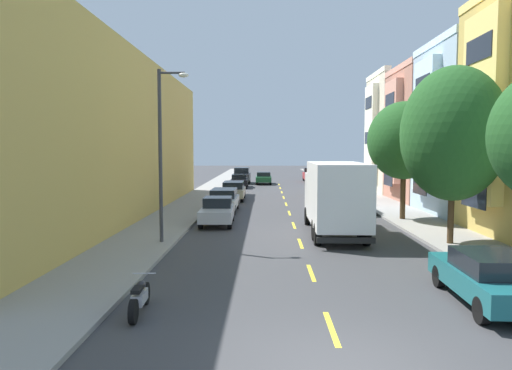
{
  "coord_description": "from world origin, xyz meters",
  "views": [
    {
      "loc": [
        -1.54,
        -8.86,
        4.19
      ],
      "look_at": [
        -2.23,
        24.32,
        1.66
      ],
      "focal_mm": 33.36,
      "sensor_mm": 36.0,
      "label": 1
    }
  ],
  "objects": [
    {
      "name": "townhouse_fifth_cream",
      "position": [
        14.32,
        36.61,
        5.48
      ],
      "size": [
        12.06,
        7.55,
        11.37
      ],
      "color": "beige",
      "rests_on": "ground_plane"
    },
    {
      "name": "sidewalk_left",
      "position": [
        -7.1,
        28.0,
        0.07
      ],
      "size": [
        3.2,
        120.0,
        0.14
      ],
      "primitive_type": "cube",
      "color": "gray",
      "rests_on": "ground_plane"
    },
    {
      "name": "sidewalk_right",
      "position": [
        7.1,
        28.0,
        0.07
      ],
      "size": [
        3.2,
        120.0,
        0.14
      ],
      "primitive_type": "cube",
      "color": "gray",
      "rests_on": "ground_plane"
    },
    {
      "name": "townhouse_fourth_terracotta",
      "position": [
        14.35,
        28.86,
        5.12
      ],
      "size": [
        12.13,
        7.55,
        10.65
      ],
      "color": "#B27560",
      "rests_on": "ground_plane"
    },
    {
      "name": "ground_plane",
      "position": [
        0.0,
        30.0,
        0.0
      ],
      "size": [
        160.0,
        160.0,
        0.0
      ],
      "primitive_type": "plane",
      "color": "#38383A"
    },
    {
      "name": "parked_motorcycle",
      "position": [
        -4.75,
        2.92,
        0.41
      ],
      "size": [
        0.62,
        2.05,
        0.9
      ],
      "color": "black",
      "rests_on": "ground_plane"
    },
    {
      "name": "parked_hatchback_silver",
      "position": [
        -4.23,
        17.18,
        0.76
      ],
      "size": [
        1.85,
        4.04,
        1.5
      ],
      "color": "#B2B5BA",
      "rests_on": "ground_plane"
    },
    {
      "name": "parked_sedan_black",
      "position": [
        -4.41,
        42.55,
        0.75
      ],
      "size": [
        1.84,
        4.52,
        1.43
      ],
      "color": "black",
      "rests_on": "ground_plane"
    },
    {
      "name": "apartment_block_opposite",
      "position": [
        -13.7,
        20.0,
        4.88
      ],
      "size": [
        10.0,
        36.0,
        9.75
      ],
      "primitive_type": "cube",
      "color": "tan",
      "rests_on": "ground_plane"
    },
    {
      "name": "parked_pickup_red",
      "position": [
        4.33,
        52.04,
        0.83
      ],
      "size": [
        2.0,
        5.3,
        1.73
      ],
      "color": "#AD1E1E",
      "rests_on": "ground_plane"
    },
    {
      "name": "street_tree_third",
      "position": [
        6.4,
        18.69,
        4.66
      ],
      "size": [
        4.16,
        4.16,
        6.77
      ],
      "color": "#47331E",
      "rests_on": "sidewalk_right"
    },
    {
      "name": "parked_sedan_sky",
      "position": [
        4.28,
        22.44,
        0.75
      ],
      "size": [
        1.81,
        4.5,
        1.43
      ],
      "color": "#7A9EC6",
      "rests_on": "ground_plane"
    },
    {
      "name": "parked_wagon_champagne",
      "position": [
        -4.2,
        29.91,
        0.8
      ],
      "size": [
        1.82,
        4.7,
        1.5
      ],
      "color": "tan",
      "rests_on": "ground_plane"
    },
    {
      "name": "parked_sedan_teal",
      "position": [
        4.47,
        3.81,
        0.75
      ],
      "size": [
        1.92,
        4.55,
        1.43
      ],
      "color": "#195B60",
      "rests_on": "ground_plane"
    },
    {
      "name": "lane_centerline_dashes",
      "position": [
        0.0,
        24.5,
        0.0
      ],
      "size": [
        0.14,
        47.2,
        0.01
      ],
      "color": "yellow",
      "rests_on": "ground_plane"
    },
    {
      "name": "delivery_box_truck",
      "position": [
        1.8,
        14.08,
        1.98
      ],
      "size": [
        2.47,
        7.78,
        3.54
      ],
      "color": "white",
      "rests_on": "ground_plane"
    },
    {
      "name": "parked_suv_charcoal",
      "position": [
        -4.46,
        48.77,
        0.99
      ],
      "size": [
        1.97,
        4.81,
        1.93
      ],
      "color": "#333338",
      "rests_on": "ground_plane"
    },
    {
      "name": "moving_forest_sedan",
      "position": [
        -1.8,
        47.69,
        0.75
      ],
      "size": [
        1.8,
        4.5,
        1.43
      ],
      "color": "#194C28",
      "rests_on": "ground_plane"
    },
    {
      "name": "parked_pickup_orange",
      "position": [
        4.36,
        33.1,
        0.83
      ],
      "size": [
        2.04,
        5.31,
        1.73
      ],
      "color": "orange",
      "rests_on": "ground_plane"
    },
    {
      "name": "street_lamp",
      "position": [
        -5.96,
        11.58,
        4.41
      ],
      "size": [
        1.35,
        0.28,
        7.43
      ],
      "color": "#38383D",
      "rests_on": "sidewalk_left"
    },
    {
      "name": "parked_wagon_white",
      "position": [
        -4.36,
        22.7,
        0.8
      ],
      "size": [
        1.86,
        4.72,
        1.5
      ],
      "color": "silver",
      "rests_on": "ground_plane"
    },
    {
      "name": "street_tree_second",
      "position": [
        6.4,
        11.52,
        4.83
      ],
      "size": [
        4.38,
        4.38,
        7.54
      ],
      "color": "#47331E",
      "rests_on": "sidewalk_right"
    }
  ]
}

